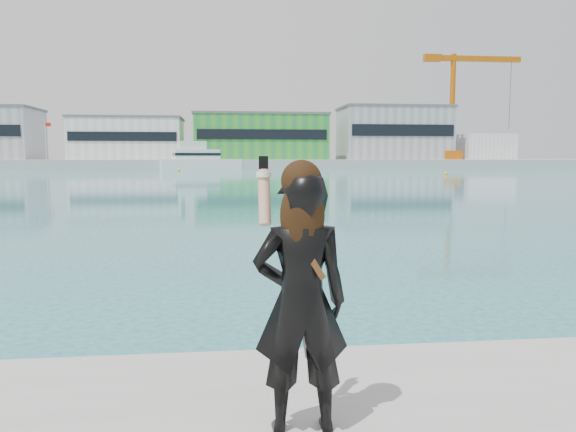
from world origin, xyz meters
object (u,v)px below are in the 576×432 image
Objects in this scene: dock_crane at (457,103)px; motor_yacht at (199,159)px; woman at (301,294)px; buoy_near at (445,175)px; buoy_far at (179,171)px.

dock_crane reaches higher than motor_yacht.
woman is (5.29, -110.66, -0.41)m from motor_yacht.
buoy_far is at bearing 148.19° from buoy_near.
buoy_far is at bearing -84.86° from woman.
dock_crane is at bearing -1.61° from motor_yacht.
woman reaches higher than buoy_far.
buoy_near is 47.06m from buoy_far.
woman is (8.40, -99.67, 1.69)m from buoy_far.
woman is (-53.44, -122.53, -13.38)m from dock_crane.
dock_crane is at bearing 20.29° from buoy_far.
buoy_far is 0.29× the size of woman.
buoy_far is at bearing -159.71° from dock_crane.
dock_crane is 13.69× the size of woman.
buoy_near is at bearing -114.62° from dock_crane.
buoy_far is at bearing -118.82° from motor_yacht.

